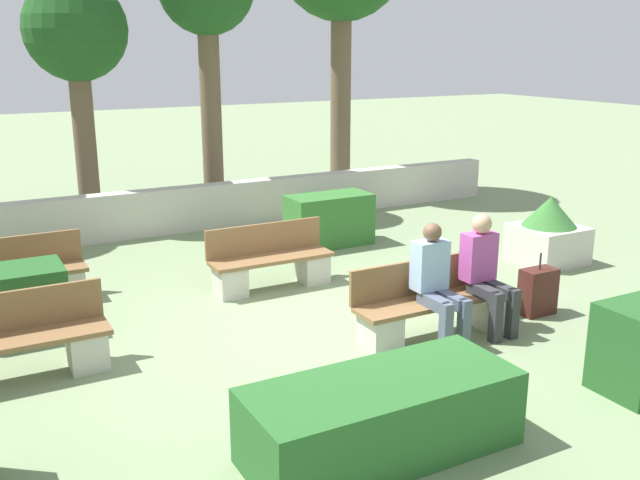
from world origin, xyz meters
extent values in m
plane|color=gray|center=(0.00, 0.00, 0.00)|extent=(60.00, 60.00, 0.00)
cube|color=beige|center=(0.00, 5.04, 0.39)|extent=(13.07, 0.30, 0.78)
cube|color=brown|center=(1.09, -0.78, 0.41)|extent=(1.93, 0.44, 0.05)
cube|color=brown|center=(1.09, -0.54, 0.64)|extent=(1.93, 0.04, 0.40)
cube|color=beige|center=(0.36, -0.78, 0.19)|extent=(0.36, 0.40, 0.39)
cube|color=beige|center=(1.82, -0.78, 0.19)|extent=(0.36, 0.40, 0.39)
cube|color=brown|center=(0.18, 1.55, 0.41)|extent=(1.66, 0.44, 0.05)
cube|color=brown|center=(0.18, 1.79, 0.64)|extent=(1.66, 0.04, 0.40)
cube|color=beige|center=(-0.42, 1.55, 0.19)|extent=(0.36, 0.40, 0.39)
cube|color=beige|center=(0.78, 1.55, 0.19)|extent=(0.36, 0.40, 0.39)
cube|color=brown|center=(-3.10, 0.25, 0.41)|extent=(1.74, 0.44, 0.05)
cube|color=brown|center=(-3.10, 0.49, 0.64)|extent=(1.74, 0.05, 0.40)
cube|color=beige|center=(-2.46, 0.25, 0.19)|extent=(0.36, 0.40, 0.39)
cube|color=brown|center=(-2.84, 2.43, 0.41)|extent=(1.61, 0.44, 0.05)
cube|color=brown|center=(-2.84, 2.67, 0.64)|extent=(1.61, 0.04, 0.40)
cube|color=beige|center=(-2.27, 2.43, 0.19)|extent=(0.36, 0.40, 0.39)
cube|color=#515B70|center=(0.90, -0.99, 0.50)|extent=(0.14, 0.46, 0.13)
cube|color=#515B70|center=(1.10, -0.99, 0.50)|extent=(0.14, 0.46, 0.13)
cube|color=#515B70|center=(0.88, -1.22, 0.28)|extent=(0.11, 0.11, 0.57)
cube|color=#515B70|center=(1.12, -1.22, 0.28)|extent=(0.11, 0.11, 0.57)
cube|color=#9EBCE0|center=(1.00, -0.75, 0.84)|extent=(0.38, 0.22, 0.54)
sphere|color=brown|center=(1.00, -0.77, 1.21)|extent=(0.20, 0.20, 0.20)
cube|color=#333338|center=(1.58, -0.99, 0.50)|extent=(0.14, 0.46, 0.13)
cube|color=#333338|center=(1.78, -0.99, 0.50)|extent=(0.14, 0.46, 0.13)
cube|color=#333338|center=(1.56, -1.22, 0.28)|extent=(0.11, 0.11, 0.57)
cube|color=#333338|center=(1.80, -1.22, 0.28)|extent=(0.11, 0.11, 0.57)
cube|color=#B74C9E|center=(1.68, -0.75, 0.84)|extent=(0.38, 0.22, 0.54)
sphere|color=tan|center=(1.68, -0.77, 1.22)|extent=(0.22, 0.22, 0.22)
cube|color=#33702D|center=(1.89, 3.07, 0.41)|extent=(1.35, 0.66, 0.82)
cube|color=#286028|center=(-0.73, -2.46, 0.31)|extent=(2.19, 0.89, 0.62)
cube|color=#235623|center=(-3.00, 1.52, 0.38)|extent=(1.11, 0.73, 0.76)
cube|color=beige|center=(4.28, 0.70, 0.28)|extent=(0.92, 0.92, 0.55)
cone|color=#387533|center=(4.28, 0.70, 0.77)|extent=(0.80, 0.80, 0.44)
cube|color=#471E19|center=(2.58, -0.81, 0.28)|extent=(0.43, 0.25, 0.56)
cylinder|color=#333338|center=(2.58, -0.81, 0.66)|extent=(0.02, 0.02, 0.20)
cylinder|color=brown|center=(-1.22, 6.33, 1.45)|extent=(0.38, 0.38, 2.91)
sphere|color=#1E4C1E|center=(-1.22, 6.33, 3.39)|extent=(1.74, 1.74, 1.74)
cylinder|color=brown|center=(1.02, 5.99, 1.84)|extent=(0.38, 0.38, 3.67)
cylinder|color=brown|center=(4.09, 6.53, 2.09)|extent=(0.43, 0.43, 4.17)
camera|label=1|loc=(-3.55, -6.65, 3.13)|focal=40.00mm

